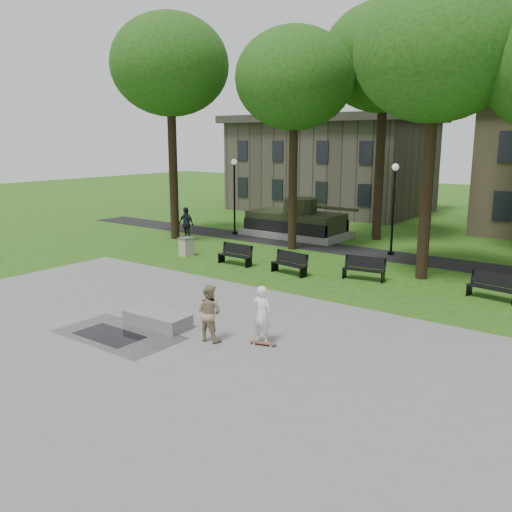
{
  "coord_description": "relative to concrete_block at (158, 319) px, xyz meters",
  "views": [
    {
      "loc": [
        11.37,
        -14.18,
        5.98
      ],
      "look_at": [
        -1.17,
        2.69,
        1.4
      ],
      "focal_mm": 38.0,
      "sensor_mm": 36.0,
      "label": 1
    }
  ],
  "objects": [
    {
      "name": "lamp_left",
      "position": [
        -8.85,
        14.99,
        2.55
      ],
      "size": [
        0.36,
        0.36,
        4.73
      ],
      "color": "black",
      "rests_on": "ground"
    },
    {
      "name": "tree_2",
      "position": [
        4.65,
        11.19,
        9.07
      ],
      "size": [
        6.6,
        6.6,
        12.16
      ],
      "color": "black",
      "rests_on": "ground"
    },
    {
      "name": "skateboarder",
      "position": [
        3.56,
        0.86,
        0.65
      ],
      "size": [
        0.66,
        0.46,
        1.74
      ],
      "primitive_type": "imported",
      "rotation": [
        0.0,
        0.0,
        3.21
      ],
      "color": "white",
      "rests_on": "plaza"
    },
    {
      "name": "pedestrian_walker",
      "position": [
        -9.78,
        11.55,
        0.76
      ],
      "size": [
        1.21,
        0.57,
        2.01
      ],
      "primitive_type": "imported",
      "rotation": [
        0.0,
        0.0,
        -0.07
      ],
      "color": "black",
      "rests_on": "ground"
    },
    {
      "name": "park_bench_3",
      "position": [
        7.93,
        9.71,
        0.28
      ],
      "size": [
        1.84,
        0.76,
        1.0
      ],
      "rotation": [
        0.0,
        0.0,
        -0.14
      ],
      "color": "black",
      "rests_on": "ground"
    },
    {
      "name": "skateboard",
      "position": [
        3.72,
        0.7,
        -0.19
      ],
      "size": [
        0.8,
        0.42,
        0.07
      ],
      "primitive_type": "cube",
      "rotation": [
        0.0,
        0.0,
        0.29
      ],
      "color": "brown",
      "rests_on": "plaza"
    },
    {
      "name": "friend_watching",
      "position": [
        2.2,
        0.04,
        0.65
      ],
      "size": [
        0.91,
        0.75,
        1.74
      ],
      "primitive_type": "imported",
      "rotation": [
        0.0,
        0.0,
        3.25
      ],
      "color": "tan",
      "rests_on": "plaza"
    },
    {
      "name": "plaza",
      "position": [
        1.15,
        -2.31,
        -0.23
      ],
      "size": [
        22.0,
        16.0,
        0.02
      ],
      "primitive_type": "cube",
      "color": "gray",
      "rests_on": "ground"
    },
    {
      "name": "park_bench_0",
      "position": [
        -3.49,
        8.42,
        0.28
      ],
      "size": [
        1.81,
        0.56,
        1.0
      ],
      "rotation": [
        0.0,
        0.0,
        -0.02
      ],
      "color": "black",
      "rests_on": "ground"
    },
    {
      "name": "park_bench_1",
      "position": [
        -0.38,
        8.42,
        0.28
      ],
      "size": [
        1.85,
        0.77,
        1.0
      ],
      "rotation": [
        0.0,
        0.0,
        -0.14
      ],
      "color": "black",
      "rests_on": "ground"
    },
    {
      "name": "trash_bin",
      "position": [
        -6.79,
        8.45,
        0.24
      ],
      "size": [
        0.77,
        0.77,
        0.96
      ],
      "rotation": [
        0.0,
        0.0,
        -0.18
      ],
      "color": "beige",
      "rests_on": "ground"
    },
    {
      "name": "puddle",
      "position": [
        -0.57,
        -1.49,
        -0.22
      ],
      "size": [
        2.2,
        1.2,
        0.0
      ],
      "primitive_type": "cube",
      "color": "black",
      "rests_on": "plaza"
    },
    {
      "name": "lamp_mid",
      "position": [
        1.65,
        14.99,
        2.55
      ],
      "size": [
        0.36,
        0.36,
        4.73
      ],
      "color": "black",
      "rests_on": "ground"
    },
    {
      "name": "tree_0",
      "position": [
        -10.85,
        11.69,
        9.78
      ],
      "size": [
        6.8,
        6.8,
        12.97
      ],
      "color": "black",
      "rests_on": "ground"
    },
    {
      "name": "footpath",
      "position": [
        1.15,
        14.69,
        -0.24
      ],
      "size": [
        44.0,
        2.6,
        0.01
      ],
      "primitive_type": "cube",
      "color": "black",
      "rests_on": "ground"
    },
    {
      "name": "ground",
      "position": [
        1.15,
        2.69,
        -0.24
      ],
      "size": [
        120.0,
        120.0,
        0.0
      ],
      "primitive_type": "plane",
      "color": "#1F5012",
      "rests_on": "ground"
    },
    {
      "name": "tree_1",
      "position": [
        -3.35,
        13.19,
        8.71
      ],
      "size": [
        6.2,
        6.2,
        11.63
      ],
      "color": "black",
      "rests_on": "ground"
    },
    {
      "name": "building_left",
      "position": [
        -9.85,
        29.19,
        3.35
      ],
      "size": [
        15.0,
        10.0,
        7.2
      ],
      "primitive_type": "cube",
      "color": "#4C443D",
      "rests_on": "ground"
    },
    {
      "name": "tree_4",
      "position": [
        -0.85,
        18.69,
        10.15
      ],
      "size": [
        7.2,
        7.2,
        13.5
      ],
      "color": "black",
      "rests_on": "ground"
    },
    {
      "name": "concrete_block",
      "position": [
        0.0,
        0.0,
        0.0
      ],
      "size": [
        2.25,
        1.11,
        0.45
      ],
      "primitive_type": "cube",
      "rotation": [
        0.0,
        0.0,
        0.05
      ],
      "color": "gray",
      "rests_on": "plaza"
    },
    {
      "name": "tank_monument",
      "position": [
        -5.31,
        16.69,
        0.61
      ],
      "size": [
        7.45,
        3.4,
        2.4
      ],
      "color": "gray",
      "rests_on": "ground"
    },
    {
      "name": "park_bench_2",
      "position": [
        2.76,
        9.48,
        0.28
      ],
      "size": [
        1.85,
        0.79,
        1.0
      ],
      "rotation": [
        0.0,
        0.0,
        0.15
      ],
      "color": "black",
      "rests_on": "ground"
    }
  ]
}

